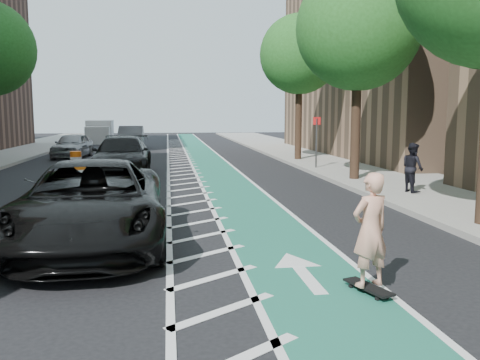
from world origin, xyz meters
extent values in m
plane|color=black|center=(0.00, 0.00, 0.00)|extent=(120.00, 120.00, 0.00)
cube|color=#1C6354|center=(3.00, 10.00, 0.01)|extent=(2.00, 90.00, 0.01)
cube|color=silver|center=(1.50, 10.00, 0.01)|extent=(1.40, 90.00, 0.01)
cube|color=gray|center=(9.50, 10.00, 0.07)|extent=(5.00, 90.00, 0.15)
cube|color=gray|center=(7.05, 10.00, 0.08)|extent=(0.12, 90.00, 0.16)
cube|color=#84664C|center=(17.50, 20.00, 9.50)|extent=(14.00, 22.00, 19.00)
cylinder|color=#382619|center=(7.90, 8.00, 2.20)|extent=(0.36, 0.36, 4.40)
sphere|color=#1F501A|center=(7.90, 8.00, 5.80)|extent=(4.20, 4.20, 4.20)
cylinder|color=#382619|center=(7.90, 16.00, 2.20)|extent=(0.36, 0.36, 4.40)
sphere|color=#1F501A|center=(7.90, 16.00, 5.80)|extent=(4.20, 4.20, 4.20)
cylinder|color=#4C4C4C|center=(7.60, 12.00, 1.20)|extent=(0.08, 0.08, 2.40)
cube|color=red|center=(7.60, 12.00, 2.30)|extent=(0.35, 0.02, 0.35)
cube|color=black|center=(3.70, -3.82, 0.10)|extent=(0.51, 0.92, 0.03)
cylinder|color=black|center=(3.52, -3.57, 0.03)|extent=(0.05, 0.08, 0.07)
cylinder|color=black|center=(3.69, -3.52, 0.03)|extent=(0.05, 0.08, 0.07)
cylinder|color=black|center=(3.71, -4.13, 0.03)|extent=(0.05, 0.08, 0.07)
cylinder|color=black|center=(3.88, -4.08, 0.03)|extent=(0.05, 0.08, 0.07)
imported|color=tan|center=(3.70, -3.82, 0.96)|extent=(0.71, 0.58, 1.69)
imported|color=black|center=(-0.73, -0.35, 0.85)|extent=(3.04, 6.20, 1.70)
imported|color=black|center=(-1.16, 11.57, 0.83)|extent=(2.39, 5.74, 1.66)
imported|color=#9E9EA3|center=(-4.86, 20.87, 0.74)|extent=(2.14, 4.51, 1.49)
imported|color=#59585E|center=(-1.94, 28.61, 0.85)|extent=(1.87, 5.18, 1.70)
imported|color=black|center=(8.49, 4.39, 0.94)|extent=(0.69, 0.83, 1.57)
cube|color=silver|center=(-5.27, 36.94, 1.01)|extent=(2.33, 3.30, 2.01)
cube|color=silver|center=(-5.18, 34.52, 0.75)|extent=(2.07, 1.68, 1.51)
cylinder|color=black|center=(-6.07, 34.09, 0.35)|extent=(0.28, 0.71, 0.70)
cylinder|color=black|center=(-4.26, 34.16, 0.35)|extent=(0.28, 0.71, 0.70)
cylinder|color=black|center=(-6.20, 37.71, 0.35)|extent=(0.28, 0.71, 0.70)
cylinder|color=black|center=(-4.39, 37.77, 0.35)|extent=(0.28, 0.71, 0.70)
cylinder|color=orange|center=(-2.36, 7.80, 0.47)|extent=(0.55, 0.55, 0.95)
cylinder|color=silver|center=(-2.36, 7.80, 0.32)|extent=(0.56, 0.56, 0.13)
cylinder|color=silver|center=(-2.36, 7.80, 0.61)|extent=(0.56, 0.56, 0.13)
cylinder|color=black|center=(-2.36, 7.80, 0.02)|extent=(0.70, 0.70, 0.04)
cylinder|color=#FA600D|center=(-3.47, 13.78, 0.44)|extent=(0.51, 0.51, 0.88)
cylinder|color=silver|center=(-3.47, 13.78, 0.29)|extent=(0.52, 0.52, 0.12)
cylinder|color=silver|center=(-3.47, 13.78, 0.57)|extent=(0.52, 0.52, 0.12)
cylinder|color=black|center=(-3.47, 13.78, 0.02)|extent=(0.65, 0.65, 0.04)
cylinder|color=#F44E0C|center=(-2.40, 18.20, 0.44)|extent=(0.51, 0.51, 0.89)
cylinder|color=silver|center=(-2.40, 18.20, 0.30)|extent=(0.52, 0.52, 0.12)
cylinder|color=silver|center=(-2.40, 18.20, 0.57)|extent=(0.52, 0.52, 0.12)
cylinder|color=black|center=(-2.40, 18.20, 0.02)|extent=(0.65, 0.65, 0.04)
camera|label=1|loc=(0.81, -10.70, 2.64)|focal=38.00mm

